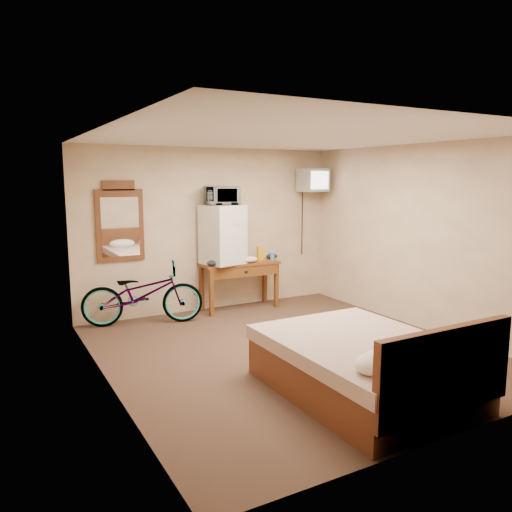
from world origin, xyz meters
name	(u,v)px	position (x,y,z in m)	size (l,w,h in m)	color
room	(291,247)	(0.00, 0.00, 1.25)	(4.60, 4.64, 2.50)	#432C21
desk	(240,271)	(0.37, 2.00, 0.62)	(1.24, 0.52, 0.75)	brown
mini_fridge	(223,234)	(0.09, 2.03, 1.20)	(0.66, 0.64, 0.89)	silver
microwave	(222,195)	(0.09, 2.04, 1.78)	(0.51, 0.35, 0.28)	silver
snack_bag	(261,253)	(0.74, 2.02, 0.86)	(0.11, 0.06, 0.22)	orange
blue_cup	(272,256)	(0.92, 1.96, 0.81)	(0.07, 0.07, 0.12)	#3C7BCC
cloth_cream	(248,259)	(0.46, 1.93, 0.80)	(0.32, 0.24, 0.10)	silver
cloth_dark_a	(215,263)	(-0.11, 1.89, 0.80)	(0.25, 0.19, 0.09)	black
cloth_dark_b	(272,256)	(0.97, 2.06, 0.79)	(0.19, 0.16, 0.09)	black
crt_television	(313,180)	(1.73, 2.02, 2.01)	(0.45, 0.57, 0.38)	black
wall_mirror	(120,222)	(-1.40, 2.27, 1.42)	(0.67, 0.04, 1.14)	#5C2B1A
bicycle	(143,294)	(-1.20, 1.95, 0.44)	(0.58, 1.67, 0.88)	black
bed	(368,365)	(-0.02, -1.38, 0.30)	(1.48, 1.98, 0.90)	#5C2B1A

